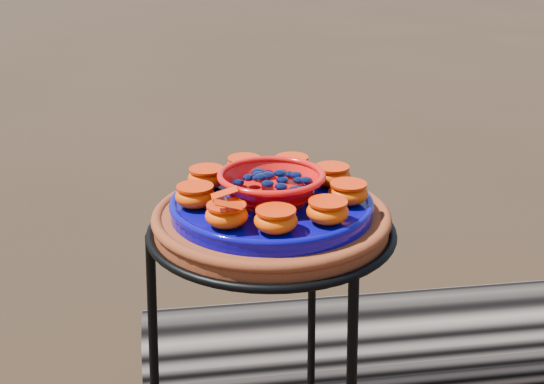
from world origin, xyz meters
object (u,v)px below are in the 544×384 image
at_px(cobalt_plate, 271,206).
at_px(red_bowl, 271,187).
at_px(terracotta_saucer, 271,221).
at_px(driftwood_log, 454,345).

xyz_separation_m(cobalt_plate, red_bowl, (0.00, 0.00, 0.03)).
bearing_deg(red_bowl, terracotta_saucer, 0.00).
distance_m(terracotta_saucer, red_bowl, 0.06).
relative_size(terracotta_saucer, red_bowl, 2.33).
distance_m(cobalt_plate, red_bowl, 0.03).
bearing_deg(red_bowl, cobalt_plate, 0.00).
bearing_deg(cobalt_plate, red_bowl, 0.00).
height_order(red_bowl, driftwood_log, red_bowl).
height_order(terracotta_saucer, red_bowl, red_bowl).
bearing_deg(driftwood_log, terracotta_saucer, -110.33).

